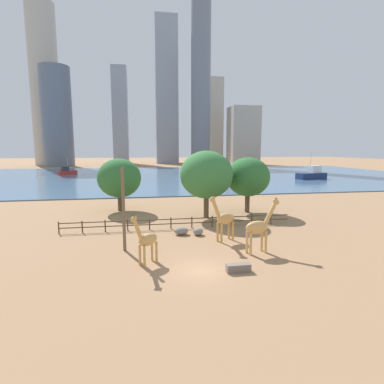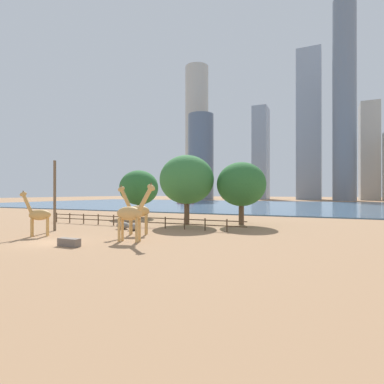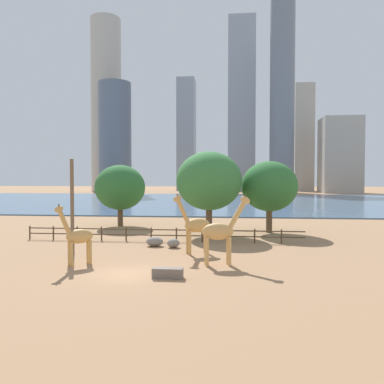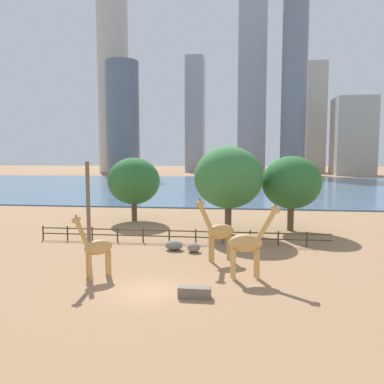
% 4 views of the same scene
% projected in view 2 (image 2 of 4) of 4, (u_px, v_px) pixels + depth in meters
% --- Properties ---
extents(ground_plane, '(400.00, 400.00, 0.00)m').
position_uv_depth(ground_plane, '(258.00, 205.00, 96.96)').
color(ground_plane, '#9E7551').
extents(harbor_water, '(180.00, 86.00, 0.20)m').
position_uv_depth(harbor_water, '(256.00, 205.00, 94.23)').
color(harbor_water, '#476B8C').
rests_on(harbor_water, ground).
extents(giraffe_tall, '(2.31, 2.14, 4.23)m').
position_uv_depth(giraffe_tall, '(38.00, 215.00, 27.35)').
color(giraffe_tall, tan).
rests_on(giraffe_tall, ground).
extents(giraffe_companion, '(3.05, 1.85, 4.76)m').
position_uv_depth(giraffe_companion, '(137.00, 211.00, 28.57)').
color(giraffe_companion, tan).
rests_on(giraffe_companion, ground).
extents(giraffe_young, '(3.43, 1.28, 4.84)m').
position_uv_depth(giraffe_young, '(132.00, 213.00, 24.36)').
color(giraffe_young, tan).
rests_on(giraffe_young, ground).
extents(utility_pole, '(0.28, 0.28, 7.37)m').
position_uv_depth(utility_pole, '(55.00, 196.00, 31.32)').
color(utility_pole, brown).
rests_on(utility_pole, ground).
extents(boulder_near_fence, '(1.48, 1.08, 0.81)m').
position_uv_depth(boulder_near_fence, '(123.00, 225.00, 32.76)').
color(boulder_near_fence, gray).
rests_on(boulder_near_fence, ground).
extents(boulder_by_pole, '(1.04, 1.02, 0.77)m').
position_uv_depth(boulder_by_pole, '(133.00, 227.00, 31.63)').
color(boulder_by_pole, gray).
rests_on(boulder_by_pole, ground).
extents(feeding_trough, '(1.80, 0.60, 0.60)m').
position_uv_depth(feeding_trough, '(69.00, 242.00, 22.25)').
color(feeding_trough, '#72665B').
rests_on(feeding_trough, ground).
extents(enclosure_fence, '(26.12, 0.14, 1.30)m').
position_uv_depth(enclosure_fence, '(134.00, 220.00, 35.13)').
color(enclosure_fence, '#4C3826').
rests_on(enclosure_fence, ground).
extents(tree_left_large, '(6.86, 6.86, 8.73)m').
position_uv_depth(tree_left_large, '(187.00, 180.00, 37.77)').
color(tree_left_large, brown).
rests_on(tree_left_large, ground).
extents(tree_center_broad, '(6.08, 6.08, 7.79)m').
position_uv_depth(tree_center_broad, '(241.00, 184.00, 37.15)').
color(tree_center_broad, brown).
rests_on(tree_center_broad, ground).
extents(tree_right_tall, '(6.22, 6.22, 7.59)m').
position_uv_depth(tree_right_tall, '(139.00, 188.00, 48.16)').
color(tree_right_tall, brown).
rests_on(tree_right_tall, ground).
extents(boat_ferry, '(6.13, 5.79, 5.58)m').
position_uv_depth(boat_ferry, '(185.00, 200.00, 115.45)').
color(boat_ferry, '#B22D28').
rests_on(boat_ferry, harbor_water).
extents(skyline_tower_needle, '(10.48, 10.48, 96.13)m').
position_uv_depth(skyline_tower_needle, '(344.00, 101.00, 143.18)').
color(skyline_tower_needle, slate).
rests_on(skyline_tower_needle, ground).
extents(skyline_block_central, '(14.44, 14.44, 48.54)m').
position_uv_depth(skyline_block_central, '(201.00, 157.00, 170.52)').
color(skyline_block_central, slate).
rests_on(skyline_block_central, ground).
extents(skyline_tower_glass, '(13.04, 15.20, 83.98)m').
position_uv_depth(skyline_tower_glass, '(309.00, 126.00, 170.31)').
color(skyline_tower_glass, '#939EAD').
rests_on(skyline_tower_glass, ground).
extents(skyline_block_left, '(9.09, 12.79, 51.24)m').
position_uv_depth(skyline_block_left, '(369.00, 152.00, 157.98)').
color(skyline_block_left, '#B7B2A8').
rests_on(skyline_block_left, ground).
extents(skyline_block_right, '(8.56, 12.88, 55.47)m').
position_uv_depth(skyline_block_right, '(261.00, 153.00, 181.15)').
color(skyline_block_right, '#939EAD').
rests_on(skyline_block_right, ground).
extents(skyline_block_wide, '(14.54, 14.54, 83.26)m').
position_uv_depth(skyline_block_wide, '(197.00, 133.00, 188.28)').
color(skyline_block_wide, '#B7B2A8').
rests_on(skyline_block_wide, ground).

